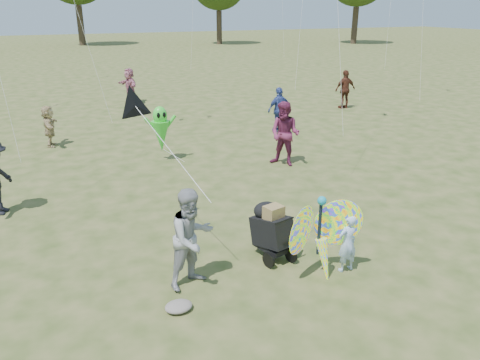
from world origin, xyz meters
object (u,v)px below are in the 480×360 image
(adult_man, at_px, (192,238))
(crowd_h, at_px, (345,89))
(crowd_d, at_px, (49,126))
(butterfly_kite, at_px, (322,237))
(crowd_j, at_px, (130,85))
(jogging_stroller, at_px, (271,227))
(alien_kite, at_px, (161,131))
(crowd_e, at_px, (285,134))
(crowd_c, at_px, (279,110))
(child_girl, at_px, (347,243))

(adult_man, bearing_deg, crowd_h, 25.18)
(crowd_d, bearing_deg, butterfly_kite, -151.13)
(adult_man, bearing_deg, crowd_j, 62.27)
(crowd_d, bearing_deg, jogging_stroller, -151.73)
(crowd_d, relative_size, crowd_j, 0.83)
(crowd_d, distance_m, butterfly_kite, 11.59)
(crowd_d, xyz_separation_m, butterfly_kite, (4.06, -10.86, 0.06))
(crowd_j, bearing_deg, alien_kite, -22.34)
(crowd_d, relative_size, jogging_stroller, 1.28)
(crowd_e, height_order, alien_kite, crowd_e)
(crowd_c, relative_size, crowd_e, 0.87)
(child_girl, distance_m, alien_kite, 7.90)
(crowd_c, xyz_separation_m, butterfly_kite, (-4.20, -9.53, -0.08))
(crowd_h, bearing_deg, crowd_d, 5.65)
(crowd_h, relative_size, butterfly_kite, 1.03)
(child_girl, height_order, crowd_j, crowd_j)
(child_girl, relative_size, alien_kite, 0.65)
(crowd_h, bearing_deg, child_girl, 55.08)
(crowd_e, xyz_separation_m, jogging_stroller, (-2.91, -4.81, -0.36))
(adult_man, relative_size, crowd_e, 0.92)
(crowd_h, distance_m, crowd_j, 10.58)
(crowd_h, bearing_deg, crowd_j, -30.88)
(jogging_stroller, relative_size, alien_kite, 0.64)
(adult_man, height_order, crowd_d, adult_man)
(adult_man, relative_size, crowd_c, 1.05)
(crowd_e, distance_m, crowd_j, 12.00)
(alien_kite, bearing_deg, adult_man, -100.25)
(crowd_h, height_order, jogging_stroller, crowd_h)
(crowd_j, xyz_separation_m, jogging_stroller, (-0.51, -16.57, -0.24))
(crowd_c, bearing_deg, crowd_j, -68.11)
(butterfly_kite, bearing_deg, jogging_stroller, 116.06)
(crowd_h, xyz_separation_m, butterfly_kite, (-9.08, -12.12, -0.12))
(crowd_d, height_order, crowd_j, crowd_j)
(crowd_j, bearing_deg, crowd_e, -5.38)
(crowd_h, height_order, crowd_j, crowd_h)
(alien_kite, bearing_deg, crowd_j, 84.61)
(jogging_stroller, height_order, alien_kite, alien_kite)
(alien_kite, bearing_deg, crowd_h, 23.79)
(child_girl, bearing_deg, crowd_h, -129.59)
(child_girl, distance_m, crowd_j, 17.63)
(adult_man, height_order, crowd_h, crowd_h)
(alien_kite, bearing_deg, jogging_stroller, -86.39)
(crowd_e, relative_size, jogging_stroller, 1.76)
(child_girl, relative_size, crowd_e, 0.58)
(child_girl, xyz_separation_m, crowd_c, (3.66, 9.57, 0.29))
(adult_man, distance_m, jogging_stroller, 1.76)
(crowd_e, bearing_deg, crowd_d, -165.55)
(jogging_stroller, distance_m, alien_kite, 6.73)
(child_girl, xyz_separation_m, crowd_e, (1.89, 5.86, 0.41))
(child_girl, xyz_separation_m, adult_man, (-2.73, 0.70, 0.33))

